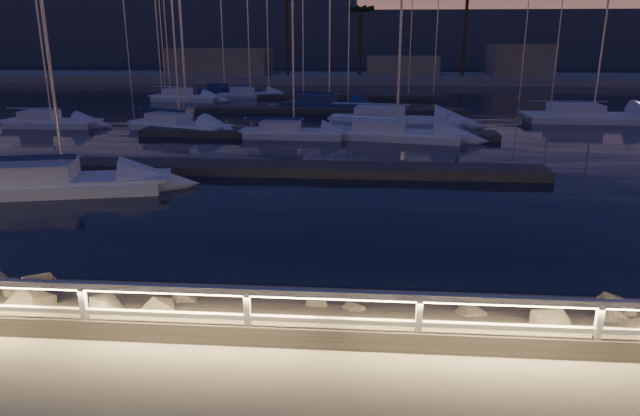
# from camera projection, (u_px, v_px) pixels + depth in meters

# --- Properties ---
(ground) EXTENTS (400.00, 400.00, 0.00)m
(ground) POSITION_uv_depth(u_px,v_px,m) (194.00, 340.00, 10.30)
(ground) COLOR gray
(ground) RESTS_ON ground
(harbor_water) EXTENTS (400.00, 440.00, 0.60)m
(harbor_water) POSITION_uv_depth(u_px,v_px,m) (323.00, 130.00, 40.41)
(harbor_water) COLOR black
(harbor_water) RESTS_ON ground
(guard_rail) EXTENTS (44.11, 0.12, 1.06)m
(guard_rail) POSITION_uv_depth(u_px,v_px,m) (188.00, 301.00, 10.09)
(guard_rail) COLOR silver
(guard_rail) RESTS_ON ground
(riprap) EXTENTS (28.67, 3.07, 1.29)m
(riprap) POSITION_uv_depth(u_px,v_px,m) (483.00, 325.00, 11.24)
(riprap) COLOR #6B665C
(riprap) RESTS_ON ground
(floating_docks) EXTENTS (22.00, 36.00, 0.40)m
(floating_docks) POSITION_uv_depth(u_px,v_px,m) (324.00, 119.00, 41.47)
(floating_docks) COLOR #524B44
(floating_docks) RESTS_ON ground
(far_shore) EXTENTS (160.00, 14.00, 5.20)m
(far_shore) POSITION_uv_depth(u_px,v_px,m) (345.00, 75.00, 80.98)
(far_shore) COLOR gray
(far_shore) RESTS_ON ground
(palm_left) EXTENTS (3.00, 3.00, 11.20)m
(palm_left) POSITION_uv_depth(u_px,v_px,m) (287.00, 1.00, 76.82)
(palm_left) COLOR #483721
(palm_left) RESTS_ON ground
(palm_center) EXTENTS (3.00, 3.00, 9.70)m
(palm_center) POSITION_uv_depth(u_px,v_px,m) (361.00, 12.00, 77.40)
(palm_center) COLOR #483721
(palm_center) RESTS_ON ground
(distant_hills) EXTENTS (230.00, 37.50, 18.00)m
(distant_hills) POSITION_uv_depth(u_px,v_px,m) (264.00, 41.00, 138.38)
(distant_hills) COLOR #354052
(distant_hills) RESTS_ON ground
(sailboat_b) EXTENTS (8.26, 4.13, 13.57)m
(sailboat_b) POSITION_uv_depth(u_px,v_px,m) (59.00, 181.00, 22.45)
(sailboat_b) COLOR silver
(sailboat_b) RESTS_ON ground
(sailboat_e) EXTENTS (6.58, 2.05, 11.21)m
(sailboat_e) POSITION_uv_depth(u_px,v_px,m) (49.00, 121.00, 39.01)
(sailboat_e) COLOR silver
(sailboat_e) RESTS_ON ground
(sailboat_f) EXTENTS (6.59, 2.33, 11.04)m
(sailboat_f) POSITION_uv_depth(u_px,v_px,m) (291.00, 131.00, 34.83)
(sailboat_f) COLOR silver
(sailboat_f) RESTS_ON ground
(sailboat_g) EXTENTS (9.58, 3.91, 15.81)m
(sailboat_g) POSITION_uv_depth(u_px,v_px,m) (393.00, 119.00, 39.47)
(sailboat_g) COLOR silver
(sailboat_g) RESTS_ON ground
(sailboat_h) EXTENTS (8.55, 4.11, 13.94)m
(sailboat_h) POSITION_uv_depth(u_px,v_px,m) (393.00, 132.00, 34.32)
(sailboat_h) COLOR silver
(sailboat_h) RESTS_ON ground
(sailboat_i) EXTENTS (7.29, 3.22, 12.08)m
(sailboat_i) POSITION_uv_depth(u_px,v_px,m) (184.00, 97.00, 55.29)
(sailboat_i) COLOR silver
(sailboat_i) RESTS_ON ground
(sailboat_j) EXTENTS (7.57, 4.69, 12.54)m
(sailboat_j) POSITION_uv_depth(u_px,v_px,m) (178.00, 124.00, 37.48)
(sailboat_j) COLOR silver
(sailboat_j) RESTS_ON ground
(sailboat_k) EXTENTS (8.56, 4.77, 14.01)m
(sailboat_k) POSITION_uv_depth(u_px,v_px,m) (327.00, 104.00, 49.09)
(sailboat_k) COLOR navy
(sailboat_k) RESTS_ON ground
(sailboat_l) EXTENTS (10.01, 3.25, 16.77)m
(sailboat_l) POSITION_uv_depth(u_px,v_px,m) (589.00, 116.00, 41.39)
(sailboat_l) COLOR silver
(sailboat_l) RESTS_ON ground
(sailboat_m) EXTENTS (6.29, 2.53, 10.49)m
(sailboat_m) POSITION_uv_depth(u_px,v_px,m) (223.00, 89.00, 63.89)
(sailboat_m) COLOR navy
(sailboat_m) RESTS_ON ground
(sailboat_n) EXTENTS (6.80, 3.99, 11.22)m
(sailboat_n) POSITION_uv_depth(u_px,v_px,m) (249.00, 94.00, 58.56)
(sailboat_n) COLOR silver
(sailboat_n) RESTS_ON ground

